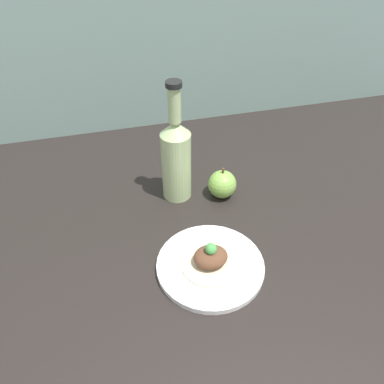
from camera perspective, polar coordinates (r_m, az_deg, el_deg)
name	(u,v)px	position (r cm, az deg, el deg)	size (l,w,h in cm)	color
ground_plane	(214,236)	(90.01, 3.37, -6.64)	(180.00, 110.00, 4.00)	black
plate	(210,265)	(80.45, 2.80, -11.04)	(22.75, 22.75, 1.58)	white
plated_food	(211,258)	(78.73, 2.85, -10.02)	(12.62, 12.62, 5.81)	beige
cider_bottle	(176,157)	(90.84, -2.45, 5.38)	(7.32, 7.32, 30.88)	#B7D18E
apple	(222,184)	(95.60, 4.63, 1.20)	(7.26, 7.26, 8.64)	#84B74C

